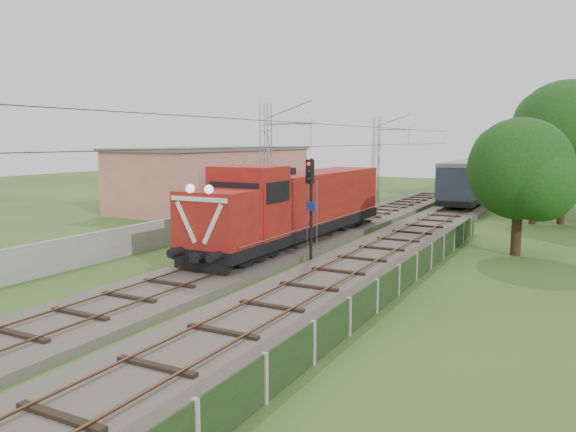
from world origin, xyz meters
The scene contains 13 objects.
ground centered at (0.00, 0.00, 0.00)m, with size 140.00×140.00×0.00m, color #2F4B1C.
track_main centered at (0.00, 7.00, 0.18)m, with size 4.20×70.00×0.45m.
track_side centered at (5.00, 20.00, 0.18)m, with size 4.20×80.00×0.45m.
catenary centered at (-2.95, 12.00, 4.05)m, with size 3.31×70.00×8.00m.
boundary_wall centered at (-6.50, 12.00, 0.75)m, with size 0.25×40.00×1.50m, color #9E9E99.
station_building centered at (-15.00, 24.00, 2.63)m, with size 8.40×20.40×5.22m.
fence centered at (8.00, 3.00, 0.60)m, with size 0.12×32.00×1.20m.
locomotive centered at (0.00, 10.13, 2.33)m, with size 3.15×17.96×4.56m.
coach_rake centered at (5.00, 60.11, 2.46)m, with size 2.94×65.61×3.40m.
signal_post centered at (2.83, 6.06, 3.45)m, with size 0.54×0.43×5.03m.
tree_a centered at (11.14, 13.18, 4.36)m, with size 5.40×5.14×7.00m.
tree_b centered at (12.75, 26.24, 6.23)m, with size 7.70×7.33×9.98m.
tree_c centered at (10.98, 25.42, 4.49)m, with size 5.55×5.29×7.20m.
Camera 1 is at (14.00, -17.22, 5.85)m, focal length 35.00 mm.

